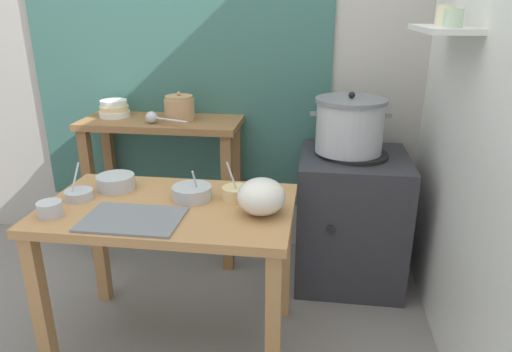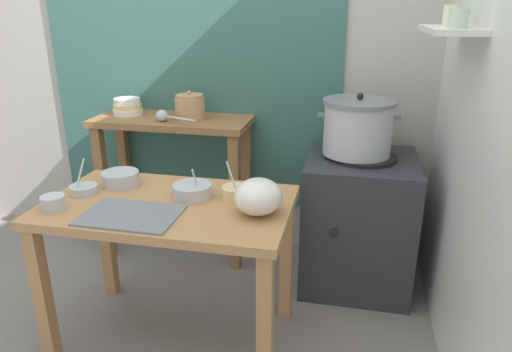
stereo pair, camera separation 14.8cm
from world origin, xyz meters
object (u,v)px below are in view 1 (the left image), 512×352
at_px(stove_block, 350,218).
at_px(bowl_stack_enamel, 114,109).
at_px(prep_table, 170,227).
at_px(prep_bowl_1, 79,194).
at_px(prep_bowl_2, 192,192).
at_px(ladle, 153,118).
at_px(serving_tray, 134,219).
at_px(steamer_pot, 350,125).
at_px(back_shelf_table, 163,154).
at_px(prep_bowl_0, 116,182).
at_px(clay_pot, 179,108).
at_px(prep_bowl_3, 236,192).
at_px(plastic_bag, 261,196).
at_px(prep_bowl_4, 50,208).

distance_m(stove_block, bowl_stack_enamel, 1.57).
height_order(prep_table, bowl_stack_enamel, bowl_stack_enamel).
distance_m(prep_table, prep_bowl_1, 0.44).
bearing_deg(stove_block, prep_bowl_2, -140.82).
bearing_deg(ladle, serving_tray, -76.16).
bearing_deg(steamer_pot, back_shelf_table, 174.36).
bearing_deg(ladle, prep_bowl_0, -89.27).
relative_size(steamer_pot, ladle, 1.58).
relative_size(clay_pot, ladle, 0.64).
bearing_deg(prep_bowl_2, back_shelf_table, 117.54).
bearing_deg(prep_bowl_3, steamer_pot, 49.46).
xyz_separation_m(serving_tray, prep_bowl_0, (-0.21, 0.32, 0.03)).
distance_m(prep_bowl_2, prep_bowl_3, 0.20).
height_order(serving_tray, plastic_bag, plastic_bag).
bearing_deg(serving_tray, prep_table, 61.87).
xyz_separation_m(plastic_bag, prep_bowl_1, (-0.84, 0.04, -0.05)).
bearing_deg(stove_block, bowl_stack_enamel, 173.48).
xyz_separation_m(steamer_pot, prep_bowl_4, (-1.26, -0.90, -0.18)).
height_order(back_shelf_table, prep_bowl_2, back_shelf_table).
xyz_separation_m(steamer_pot, plastic_bag, (-0.39, -0.75, -0.13)).
distance_m(plastic_bag, prep_bowl_1, 0.84).
bearing_deg(stove_block, prep_bowl_3, -133.57).
bearing_deg(prep_table, prep_bowl_2, 43.22).
relative_size(steamer_pot, prep_bowl_2, 2.45).
relative_size(bowl_stack_enamel, prep_bowl_4, 1.81).
height_order(serving_tray, prep_bowl_2, prep_bowl_2).
xyz_separation_m(back_shelf_table, prep_bowl_4, (-0.15, -1.01, 0.07)).
height_order(prep_bowl_1, prep_bowl_3, prep_bowl_3).
bearing_deg(ladle, prep_bowl_3, -46.26).
bearing_deg(prep_bowl_3, clay_pot, 122.85).
relative_size(bowl_stack_enamel, prep_bowl_0, 1.03).
xyz_separation_m(stove_block, prep_bowl_1, (-1.27, -0.69, 0.36)).
bearing_deg(serving_tray, stove_block, 42.88).
distance_m(clay_pot, plastic_bag, 1.07).
height_order(serving_tray, prep_bowl_4, prep_bowl_4).
xyz_separation_m(ladle, plastic_bag, (0.73, -0.76, -0.14)).
bearing_deg(prep_bowl_2, clay_pot, 109.89).
bearing_deg(prep_bowl_4, steamer_pot, 35.51).
bearing_deg(back_shelf_table, prep_bowl_2, -62.46).
bearing_deg(prep_bowl_3, prep_bowl_1, -172.10).
bearing_deg(prep_bowl_2, stove_block, 39.18).
bearing_deg(prep_bowl_1, steamer_pot, 30.08).
relative_size(prep_bowl_1, prep_bowl_2, 0.90).
bearing_deg(clay_pot, ladle, -141.69).
xyz_separation_m(ladle, prep_bowl_3, (0.60, -0.62, -0.18)).
bearing_deg(prep_bowl_4, prep_bowl_3, 21.15).
xyz_separation_m(steamer_pot, prep_bowl_3, (-0.53, -0.61, -0.18)).
height_order(prep_table, ladle, ladle).
relative_size(back_shelf_table, prep_bowl_4, 9.42).
relative_size(steamer_pot, prep_bowl_1, 2.73).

